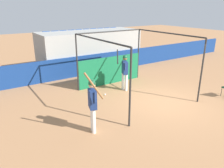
{
  "coord_description": "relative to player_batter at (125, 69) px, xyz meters",
  "views": [
    {
      "loc": [
        -6.6,
        -5.97,
        3.91
      ],
      "look_at": [
        -2.11,
        0.86,
        0.99
      ],
      "focal_mm": 35.0,
      "sensor_mm": 36.0,
      "label": 1
    }
  ],
  "objects": [
    {
      "name": "player_waiting",
      "position": [
        -3.11,
        -2.52,
        0.03
      ],
      "size": [
        0.52,
        0.8,
        2.14
      ],
      "rotation": [
        0.0,
        0.0,
        -1.88
      ],
      "color": "white",
      "rests_on": "ground"
    },
    {
      "name": "batting_cage",
      "position": [
        -0.04,
        0.51,
        0.16
      ],
      "size": [
        3.81,
        4.14,
        2.76
      ],
      "color": "#282828",
      "rests_on": "ground"
    },
    {
      "name": "baseball",
      "position": [
        -1.15,
        -0.06,
        -1.03
      ],
      "size": [
        0.07,
        0.07,
        0.07
      ],
      "color": "white",
      "rests_on": "ground"
    },
    {
      "name": "ground_plane",
      "position": [
        0.56,
        -2.11,
        -1.06
      ],
      "size": [
        60.0,
        60.0,
        0.0
      ],
      "primitive_type": "plane",
      "color": "#A8754C"
    },
    {
      "name": "bleacher_section",
      "position": [
        0.56,
        4.57,
        0.16
      ],
      "size": [
        6.5,
        2.4,
        2.46
      ],
      "color": "#9E9E99",
      "rests_on": "ground"
    },
    {
      "name": "outfield_wall",
      "position": [
        0.56,
        3.31,
        -0.47
      ],
      "size": [
        24.0,
        0.12,
        1.18
      ],
      "color": "navy",
      "rests_on": "ground"
    },
    {
      "name": "player_batter",
      "position": [
        0.0,
        0.0,
        0.0
      ],
      "size": [
        0.6,
        0.94,
        1.92
      ],
      "rotation": [
        0.0,
        0.0,
        1.16
      ],
      "color": "white",
      "rests_on": "ground"
    }
  ]
}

